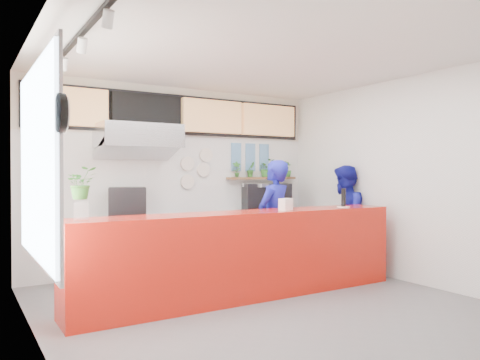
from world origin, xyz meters
name	(u,v)px	position (x,y,z in m)	size (l,w,h in m)	color
floor	(263,305)	(0.00, 0.00, 0.00)	(5.00, 5.00, 0.00)	slate
ceiling	(263,55)	(0.00, 0.00, 3.00)	(5.00, 5.00, 0.00)	silver
wall_back	(178,179)	(0.00, 2.50, 1.50)	(5.00, 5.00, 0.00)	white
wall_left	(38,183)	(-2.50, 0.00, 1.50)	(5.00, 5.00, 0.00)	white
wall_right	(404,179)	(2.50, 0.00, 1.50)	(5.00, 5.00, 0.00)	white
service_counter	(246,255)	(0.00, 0.40, 0.55)	(4.50, 0.60, 1.10)	red
cream_band	(179,112)	(0.00, 2.49, 2.60)	(5.00, 0.02, 0.80)	beige
prep_bench	(138,248)	(-0.80, 2.20, 0.45)	(1.80, 0.60, 0.90)	#B2B5BA
panini_oven	(127,203)	(-0.96, 2.20, 1.14)	(0.53, 0.53, 0.48)	black
extraction_hood	(139,136)	(-0.80, 2.15, 2.15)	(1.20, 0.70, 0.35)	#B2B5BA
hood_lip	(139,149)	(-0.80, 2.15, 1.95)	(1.20, 0.70, 0.08)	#B2B5BA
right_bench	(264,238)	(1.50, 2.20, 0.45)	(1.80, 0.60, 0.90)	#B2B5BA
espresso_machine	(266,198)	(1.54, 2.20, 1.15)	(0.79, 0.57, 0.51)	black
espresso_tray	(266,185)	(1.54, 2.20, 1.38)	(0.69, 0.47, 0.06)	silver
herb_shelf	(262,178)	(1.60, 2.40, 1.50)	(1.40, 0.18, 0.04)	brown
menu_board_far_left	(69,106)	(-1.75, 2.38, 2.55)	(1.10, 0.10, 0.55)	tan
menu_board_mid_left	(147,112)	(-0.59, 2.38, 2.55)	(1.10, 0.10, 0.55)	black
menu_board_mid_right	(212,117)	(0.57, 2.38, 2.55)	(1.10, 0.10, 0.55)	tan
menu_board_far_right	(269,121)	(1.73, 2.38, 2.55)	(1.10, 0.10, 0.55)	tan
soffit	(179,115)	(0.00, 2.46, 2.55)	(4.80, 0.04, 0.65)	black
window_pane	(37,162)	(-2.47, 0.30, 1.70)	(0.04, 2.20, 1.90)	silver
window_frame	(39,162)	(-2.45, 0.30, 1.70)	(0.03, 2.30, 2.00)	#B2B5BA
wall_clock_rim	(61,113)	(-2.46, -0.90, 2.05)	(0.30, 0.30, 0.05)	black
wall_clock_face	(65,113)	(-2.43, -0.90, 2.05)	(0.26, 0.26, 0.02)	white
track_rail	(82,33)	(-2.10, 0.00, 2.94)	(0.05, 2.40, 0.04)	black
dec_plate_a	(187,164)	(0.15, 2.47, 1.75)	(0.24, 0.24, 0.03)	silver
dec_plate_b	(204,170)	(0.45, 2.47, 1.65)	(0.24, 0.24, 0.03)	silver
dec_plate_c	(187,182)	(0.15, 2.47, 1.45)	(0.24, 0.24, 0.03)	silver
dec_plate_d	(206,155)	(0.50, 2.47, 1.90)	(0.24, 0.24, 0.03)	silver
photo_frame_a	(236,150)	(1.10, 2.48, 2.00)	(0.20, 0.02, 0.25)	#598CBF
photo_frame_b	(250,150)	(1.40, 2.48, 2.00)	(0.20, 0.02, 0.25)	#598CBF
photo_frame_c	(264,151)	(1.70, 2.48, 2.00)	(0.20, 0.02, 0.25)	#598CBF
photo_frame_d	(236,164)	(1.10, 2.48, 1.75)	(0.20, 0.02, 0.25)	#598CBF
photo_frame_e	(250,164)	(1.40, 2.48, 1.75)	(0.20, 0.02, 0.25)	#598CBF
photo_frame_f	(264,164)	(1.70, 2.48, 1.75)	(0.20, 0.02, 0.25)	#598CBF
staff_center	(274,221)	(0.81, 0.91, 0.89)	(0.65, 0.43, 1.78)	#151996
staff_right	(344,218)	(2.30, 1.03, 0.86)	(0.84, 0.65, 1.72)	#151996
herb_a	(237,169)	(1.07, 2.40, 1.66)	(0.15, 0.10, 0.28)	#2D6D26
herb_b	(251,169)	(1.36, 2.40, 1.66)	(0.15, 0.12, 0.28)	#2D6D26
herb_c	(266,168)	(1.69, 2.40, 1.68)	(0.29, 0.25, 0.33)	#2D6D26
herb_d	(287,169)	(2.16, 2.40, 1.67)	(0.17, 0.15, 0.30)	#2D6D26
glass_vase	(81,211)	(-2.03, 0.39, 1.20)	(0.16, 0.16, 0.19)	white
basil_vase	(81,183)	(-2.03, 0.39, 1.49)	(0.31, 0.26, 0.34)	#2D6D26
napkin_holder	(286,204)	(0.58, 0.32, 1.18)	(0.18, 0.11, 0.16)	white
white_plate	(343,207)	(1.60, 0.31, 1.11)	(0.18, 0.18, 0.01)	white
pepper_mill	(344,197)	(1.60, 0.31, 1.24)	(0.06, 0.06, 0.26)	black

